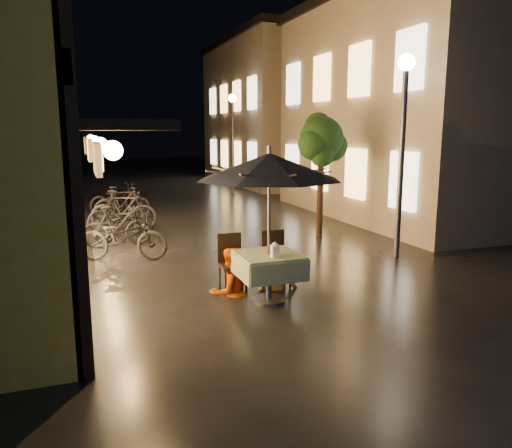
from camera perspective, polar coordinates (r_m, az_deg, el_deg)
name	(u,v)px	position (r m, az deg, el deg)	size (l,w,h in m)	color
ground	(312,301)	(8.14, 6.46, -8.73)	(90.00, 90.00, 0.00)	black
east_building_near	(437,108)	(17.28, 19.94, 12.39)	(7.30, 9.30, 6.80)	tan
east_building_far	(291,112)	(27.18, 4.04, 12.64)	(7.30, 10.30, 7.30)	tan
street_tree	(322,141)	(12.80, 7.52, 9.33)	(1.43, 1.20, 3.15)	black
streetlamp_near	(403,119)	(10.96, 16.50, 11.39)	(0.36, 0.36, 4.23)	#59595E
streetlamp_far	(233,125)	(21.84, -2.69, 11.21)	(0.36, 0.36, 4.23)	#59595E
cafe_table	(269,265)	(7.92, 1.47, -4.76)	(0.99, 0.99, 0.78)	#59595E
patio_umbrella	(269,167)	(7.66, 1.53, 6.57)	(2.28, 2.28, 2.46)	#59595E
cafe_chair_left	(231,260)	(8.48, -2.86, -4.08)	(0.42, 0.42, 0.97)	black
cafe_chair_right	(275,256)	(8.74, 2.17, -3.63)	(0.42, 0.42, 0.97)	black
table_lantern	(275,249)	(7.61, 2.16, -2.82)	(0.16, 0.16, 0.25)	white
person_orange	(230,249)	(8.25, -3.03, -2.87)	(0.74, 0.58, 1.53)	#C84800
person_yellow	(278,250)	(8.56, 2.50, -2.96)	(0.88, 0.50, 1.36)	orange
bicycle_0	(123,237)	(10.81, -14.98, -1.46)	(0.65, 1.87, 0.98)	black
bicycle_1	(117,226)	(12.13, -15.62, -0.27)	(0.45, 1.59, 0.95)	black
bicycle_2	(124,225)	(12.66, -14.90, -0.13)	(0.54, 1.54, 0.81)	black
bicycle_3	(123,210)	(14.09, -14.91, 1.53)	(0.52, 1.83, 1.10)	black
bicycle_4	(119,213)	(14.24, -15.44, 1.24)	(0.61, 1.76, 0.92)	black
bicycle_5	(122,203)	(15.83, -15.03, 2.36)	(0.48, 1.71, 1.03)	black
bicycle_6	(116,199)	(17.06, -15.69, 2.81)	(0.65, 1.86, 0.98)	black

